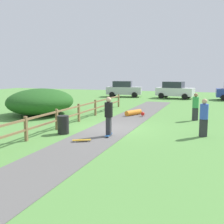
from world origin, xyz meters
name	(u,v)px	position (x,y,z in m)	size (l,w,h in m)	color
ground_plane	(112,128)	(0.00, 0.00, 0.00)	(60.00, 60.00, 0.00)	#568E42
asphalt_path	(112,128)	(0.00, 0.00, 0.01)	(2.40, 28.00, 0.02)	#605E5B
wooden_fence	(69,114)	(-2.60, 0.00, 0.67)	(0.12, 18.12, 1.10)	olive
bush_large	(41,102)	(-6.39, 2.92, 0.93)	(4.38, 5.26, 1.85)	#23561E
trash_bin	(63,125)	(-1.80, -2.02, 0.45)	(0.56, 0.56, 0.90)	black
skater_riding	(109,114)	(0.50, -1.82, 1.05)	(0.42, 0.82, 1.84)	#265999
skater_fallen	(134,113)	(-0.05, 4.73, 0.20)	(1.35, 1.45, 0.36)	orange
skateboard_loose	(82,140)	(-0.24, -3.20, 0.09)	(0.80, 0.56, 0.08)	#BF8C19
bystander_green	(195,106)	(4.06, 4.08, 0.94)	(0.54, 0.54, 1.71)	#2D2D33
bystander_blue	(204,116)	(4.68, -0.35, 0.99)	(0.53, 0.53, 1.79)	#2D2D33
parked_car_white	(175,90)	(0.98, 18.65, 0.96)	(4.41, 2.50, 1.92)	silver
parked_car_silver	(124,89)	(-5.15, 18.64, 0.96)	(4.42, 2.52, 1.92)	#B7B7BC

